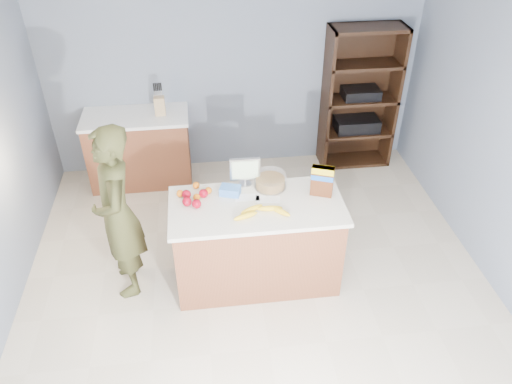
{
  "coord_description": "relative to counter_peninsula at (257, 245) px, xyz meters",
  "views": [
    {
      "loc": [
        -0.45,
        -3.2,
        3.56
      ],
      "look_at": [
        0.0,
        0.35,
        1.0
      ],
      "focal_mm": 35.0,
      "sensor_mm": 36.0,
      "label": 1
    }
  ],
  "objects": [
    {
      "name": "cereal_box",
      "position": [
        0.6,
        0.07,
        0.66
      ],
      "size": [
        0.21,
        0.14,
        0.3
      ],
      "color": "#592B14",
      "rests_on": "counter_peninsula"
    },
    {
      "name": "counter_peninsula",
      "position": [
        0.0,
        0.0,
        0.0
      ],
      "size": [
        1.56,
        0.76,
        0.9
      ],
      "color": "brown",
      "rests_on": "ground"
    },
    {
      "name": "floor",
      "position": [
        0.0,
        -0.3,
        -0.42
      ],
      "size": [
        4.5,
        5.0,
        0.02
      ],
      "primitive_type": "cube",
      "color": "beige",
      "rests_on": "ground"
    },
    {
      "name": "blue_carton",
      "position": [
        -0.22,
        0.18,
        0.52
      ],
      "size": [
        0.21,
        0.17,
        0.08
      ],
      "primitive_type": "cube",
      "rotation": [
        0.0,
        0.0,
        -0.32
      ],
      "color": "blue",
      "rests_on": "counter_peninsula"
    },
    {
      "name": "shelving_unit",
      "position": [
        1.55,
        2.05,
        0.45
      ],
      "size": [
        0.9,
        0.4,
        1.8
      ],
      "color": "black",
      "rests_on": "ground"
    },
    {
      "name": "walls",
      "position": [
        0.0,
        -0.3,
        1.24
      ],
      "size": [
        4.52,
        5.02,
        2.51
      ],
      "color": "slate",
      "rests_on": "ground"
    },
    {
      "name": "person",
      "position": [
        -1.23,
        0.07,
        0.44
      ],
      "size": [
        0.51,
        0.68,
        1.7
      ],
      "primitive_type": "imported",
      "rotation": [
        0.0,
        0.0,
        -1.39
      ],
      "color": "#39391B",
      "rests_on": "ground"
    },
    {
      "name": "back_cabinet",
      "position": [
        -1.2,
        1.9,
        0.04
      ],
      "size": [
        1.24,
        0.62,
        0.9
      ],
      "color": "brown",
      "rests_on": "ground"
    },
    {
      "name": "salad_bowl",
      "position": [
        0.16,
        0.26,
        0.54
      ],
      "size": [
        0.3,
        0.3,
        0.13
      ],
      "color": "#267219",
      "rests_on": "counter_peninsula"
    },
    {
      "name": "envelopes",
      "position": [
        0.02,
        0.09,
        0.49
      ],
      "size": [
        0.41,
        0.19,
        0.0
      ],
      "color": "white",
      "rests_on": "counter_peninsula"
    },
    {
      "name": "knife_block",
      "position": [
        -0.9,
        1.89,
        0.6
      ],
      "size": [
        0.12,
        0.1,
        0.31
      ],
      "color": "tan",
      "rests_on": "back_cabinet"
    },
    {
      "name": "apples",
      "position": [
        -0.55,
        0.11,
        0.53
      ],
      "size": [
        0.24,
        0.24,
        0.08
      ],
      "color": "maroon",
      "rests_on": "counter_peninsula"
    },
    {
      "name": "oranges",
      "position": [
        -0.56,
        0.22,
        0.52
      ],
      "size": [
        0.32,
        0.25,
        0.06
      ],
      "color": "orange",
      "rests_on": "counter_peninsula"
    },
    {
      "name": "bananas",
      "position": [
        0.03,
        -0.13,
        0.51
      ],
      "size": [
        0.51,
        0.22,
        0.05
      ],
      "color": "yellow",
      "rests_on": "counter_peninsula"
    },
    {
      "name": "tv",
      "position": [
        -0.07,
        0.32,
        0.64
      ],
      "size": [
        0.28,
        0.12,
        0.28
      ],
      "color": "silver",
      "rests_on": "counter_peninsula"
    }
  ]
}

